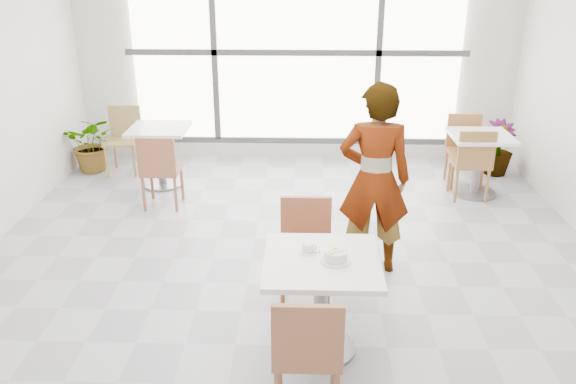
{
  "coord_description": "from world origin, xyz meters",
  "views": [
    {
      "loc": [
        0.12,
        -4.4,
        2.67
      ],
      "look_at": [
        0.0,
        -0.3,
        1.0
      ],
      "focal_mm": 35.92,
      "sensor_mm": 36.0,
      "label": 1
    }
  ],
  "objects_px": {
    "chair_far": "(306,244)",
    "bg_chair_right_far": "(464,145)",
    "main_table": "(321,288)",
    "plant_left": "(93,143)",
    "chair_near": "(307,348)",
    "bg_chair_right_near": "(472,160)",
    "bg_table_right": "(479,156)",
    "oatmeal_bowl": "(336,256)",
    "plant_right": "(498,148)",
    "coffee_cup": "(308,248)",
    "bg_table_left": "(160,148)",
    "bg_chair_left_far": "(124,135)",
    "person": "(375,180)",
    "bg_chair_left_near": "(160,167)"
  },
  "relations": [
    {
      "from": "chair_far",
      "to": "bg_chair_right_far",
      "type": "bearing_deg",
      "value": 54.19
    },
    {
      "from": "main_table",
      "to": "plant_left",
      "type": "relative_size",
      "value": 1.05
    },
    {
      "from": "chair_near",
      "to": "bg_chair_right_near",
      "type": "bearing_deg",
      "value": -118.53
    },
    {
      "from": "chair_near",
      "to": "bg_table_right",
      "type": "xyz_separation_m",
      "value": [
        2.05,
        3.72,
        -0.01
      ]
    },
    {
      "from": "chair_near",
      "to": "oatmeal_bowl",
      "type": "relative_size",
      "value": 4.14
    },
    {
      "from": "bg_chair_right_far",
      "to": "plant_left",
      "type": "distance_m",
      "value": 4.84
    },
    {
      "from": "chair_near",
      "to": "bg_chair_right_far",
      "type": "height_order",
      "value": "same"
    },
    {
      "from": "chair_far",
      "to": "plant_right",
      "type": "xyz_separation_m",
      "value": [
        2.52,
        3.08,
        -0.14
      ]
    },
    {
      "from": "chair_far",
      "to": "coffee_cup",
      "type": "height_order",
      "value": "chair_far"
    },
    {
      "from": "main_table",
      "to": "oatmeal_bowl",
      "type": "relative_size",
      "value": 3.81
    },
    {
      "from": "chair_near",
      "to": "plant_right",
      "type": "height_order",
      "value": "chair_near"
    },
    {
      "from": "main_table",
      "to": "oatmeal_bowl",
      "type": "distance_m",
      "value": 0.29
    },
    {
      "from": "coffee_cup",
      "to": "bg_table_left",
      "type": "relative_size",
      "value": 0.21
    },
    {
      "from": "plant_right",
      "to": "chair_far",
      "type": "bearing_deg",
      "value": -129.27
    },
    {
      "from": "chair_near",
      "to": "bg_chair_left_far",
      "type": "distance_m",
      "value": 5.05
    },
    {
      "from": "bg_table_left",
      "to": "bg_chair_left_far",
      "type": "distance_m",
      "value": 0.8
    },
    {
      "from": "bg_chair_left_far",
      "to": "main_table",
      "type": "bearing_deg",
      "value": -56.31
    },
    {
      "from": "coffee_cup",
      "to": "bg_chair_right_near",
      "type": "bearing_deg",
      "value": 55.46
    },
    {
      "from": "bg_chair_left_far",
      "to": "bg_chair_right_near",
      "type": "xyz_separation_m",
      "value": [
        4.35,
        -0.89,
        0.0
      ]
    },
    {
      "from": "person",
      "to": "plant_left",
      "type": "relative_size",
      "value": 2.28
    },
    {
      "from": "person",
      "to": "bg_chair_left_far",
      "type": "relative_size",
      "value": 1.99
    },
    {
      "from": "coffee_cup",
      "to": "bg_table_right",
      "type": "bearing_deg",
      "value": 55.54
    },
    {
      "from": "coffee_cup",
      "to": "bg_chair_left_near",
      "type": "height_order",
      "value": "bg_chair_left_near"
    },
    {
      "from": "bg_chair_right_far",
      "to": "plant_right",
      "type": "relative_size",
      "value": 1.2
    },
    {
      "from": "main_table",
      "to": "chair_near",
      "type": "relative_size",
      "value": 0.92
    },
    {
      "from": "main_table",
      "to": "bg_chair_left_near",
      "type": "distance_m",
      "value": 3.08
    },
    {
      "from": "bg_table_left",
      "to": "bg_chair_right_near",
      "type": "distance_m",
      "value": 3.76
    },
    {
      "from": "coffee_cup",
      "to": "plant_left",
      "type": "relative_size",
      "value": 0.21
    },
    {
      "from": "chair_far",
      "to": "bg_chair_left_far",
      "type": "bearing_deg",
      "value": 128.15
    },
    {
      "from": "oatmeal_bowl",
      "to": "plant_right",
      "type": "height_order",
      "value": "oatmeal_bowl"
    },
    {
      "from": "plant_right",
      "to": "bg_chair_right_near",
      "type": "bearing_deg",
      "value": -122.86
    },
    {
      "from": "chair_near",
      "to": "coffee_cup",
      "type": "relative_size",
      "value": 5.47
    },
    {
      "from": "chair_far",
      "to": "bg_chair_right_near",
      "type": "bearing_deg",
      "value": 48.35
    },
    {
      "from": "chair_far",
      "to": "bg_table_right",
      "type": "bearing_deg",
      "value": 48.95
    },
    {
      "from": "chair_near",
      "to": "bg_chair_right_far",
      "type": "xyz_separation_m",
      "value": [
        1.98,
        4.12,
        0.0
      ]
    },
    {
      "from": "bg_chair_left_near",
      "to": "plant_right",
      "type": "xyz_separation_m",
      "value": [
        4.16,
        1.26,
        -0.14
      ]
    },
    {
      "from": "oatmeal_bowl",
      "to": "bg_chair_right_near",
      "type": "bearing_deg",
      "value": 59.29
    },
    {
      "from": "bg_table_left",
      "to": "coffee_cup",
      "type": "bearing_deg",
      "value": -60.05
    },
    {
      "from": "oatmeal_bowl",
      "to": "bg_chair_right_near",
      "type": "height_order",
      "value": "bg_chair_right_near"
    },
    {
      "from": "bg_table_left",
      "to": "plant_right",
      "type": "height_order",
      "value": "bg_table_left"
    },
    {
      "from": "bg_chair_left_near",
      "to": "chair_near",
      "type": "bearing_deg",
      "value": 117.4
    },
    {
      "from": "main_table",
      "to": "plant_left",
      "type": "xyz_separation_m",
      "value": [
        -2.95,
        3.77,
        -0.14
      ]
    },
    {
      "from": "main_table",
      "to": "chair_far",
      "type": "bearing_deg",
      "value": 98.81
    },
    {
      "from": "bg_chair_left_near",
      "to": "plant_right",
      "type": "height_order",
      "value": "bg_chair_left_near"
    },
    {
      "from": "coffee_cup",
      "to": "bg_chair_left_near",
      "type": "relative_size",
      "value": 0.18
    },
    {
      "from": "oatmeal_bowl",
      "to": "bg_chair_left_far",
      "type": "relative_size",
      "value": 0.24
    },
    {
      "from": "coffee_cup",
      "to": "bg_table_right",
      "type": "height_order",
      "value": "coffee_cup"
    },
    {
      "from": "bg_chair_left_far",
      "to": "bg_chair_right_far",
      "type": "xyz_separation_m",
      "value": [
        4.4,
        -0.31,
        0.0
      ]
    },
    {
      "from": "plant_right",
      "to": "bg_chair_left_far",
      "type": "bearing_deg",
      "value": -179.84
    },
    {
      "from": "bg_chair_right_far",
      "to": "bg_table_right",
      "type": "bearing_deg",
      "value": -80.0
    }
  ]
}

